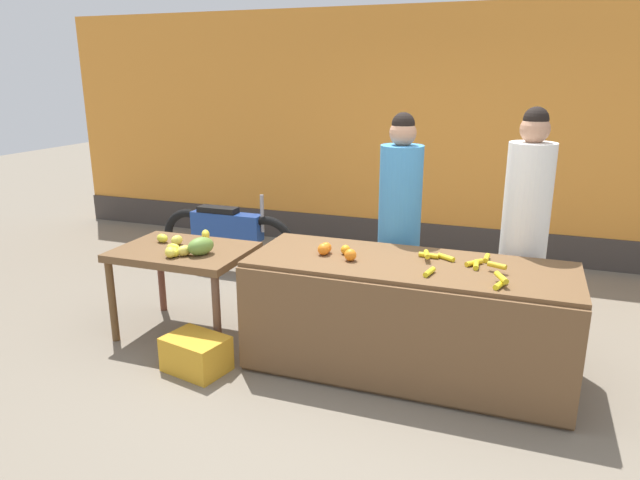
# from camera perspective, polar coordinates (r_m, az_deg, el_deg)

# --- Properties ---
(ground_plane) EXTENTS (24.00, 24.00, 0.00)m
(ground_plane) POSITION_cam_1_polar(r_m,az_deg,el_deg) (4.42, 4.40, -11.99)
(ground_plane) COLOR #756B5B
(market_wall_back) EXTENTS (9.89, 0.23, 2.82)m
(market_wall_back) POSITION_cam_1_polar(r_m,az_deg,el_deg) (6.88, 11.53, 10.06)
(market_wall_back) COLOR orange
(market_wall_back) RESTS_ON ground
(fruit_stall_counter) EXTENTS (2.25, 0.84, 0.82)m
(fruit_stall_counter) POSITION_cam_1_polar(r_m,az_deg,el_deg) (4.16, 8.62, -7.66)
(fruit_stall_counter) COLOR brown
(fruit_stall_counter) RESTS_ON ground
(side_table_wooden) EXTENTS (1.05, 0.76, 0.73)m
(side_table_wooden) POSITION_cam_1_polar(r_m,az_deg,el_deg) (4.76, -13.39, -1.88)
(side_table_wooden) COLOR brown
(side_table_wooden) RESTS_ON ground
(banana_bunch_pile) EXTENTS (0.63, 0.65, 0.07)m
(banana_bunch_pile) POSITION_cam_1_polar(r_m,az_deg,el_deg) (3.96, 14.39, -2.45)
(banana_bunch_pile) COLOR gold
(banana_bunch_pile) RESTS_ON fruit_stall_counter
(orange_pile) EXTENTS (0.31, 0.21, 0.09)m
(orange_pile) POSITION_cam_1_polar(r_m,az_deg,el_deg) (4.11, 1.55, -1.07)
(orange_pile) COLOR orange
(orange_pile) RESTS_ON fruit_stall_counter
(mango_papaya_pile) EXTENTS (0.66, 0.65, 0.14)m
(mango_papaya_pile) POSITION_cam_1_polar(r_m,az_deg,el_deg) (4.60, -12.91, -0.57)
(mango_papaya_pile) COLOR yellow
(mango_papaya_pile) RESTS_ON side_table_wooden
(vendor_woman_blue_shirt) EXTENTS (0.34, 0.34, 1.80)m
(vendor_woman_blue_shirt) POSITION_cam_1_polar(r_m,az_deg,el_deg) (4.66, 7.89, 1.47)
(vendor_woman_blue_shirt) COLOR #33333D
(vendor_woman_blue_shirt) RESTS_ON ground
(vendor_woman_white_shirt) EXTENTS (0.34, 0.34, 1.86)m
(vendor_woman_white_shirt) POSITION_cam_1_polar(r_m,az_deg,el_deg) (4.55, 19.66, 0.70)
(vendor_woman_white_shirt) COLOR #33333D
(vendor_woman_white_shirt) RESTS_ON ground
(parked_motorcycle) EXTENTS (1.60, 0.18, 0.88)m
(parked_motorcycle) POSITION_cam_1_polar(r_m,az_deg,el_deg) (6.29, -9.22, 0.51)
(parked_motorcycle) COLOR black
(parked_motorcycle) RESTS_ON ground
(produce_crate) EXTENTS (0.50, 0.41, 0.26)m
(produce_crate) POSITION_cam_1_polar(r_m,az_deg,el_deg) (4.33, -12.21, -11.01)
(produce_crate) COLOR gold
(produce_crate) RESTS_ON ground
(produce_sack) EXTENTS (0.42, 0.45, 0.46)m
(produce_sack) POSITION_cam_1_polar(r_m,az_deg,el_deg) (5.15, -1.46, -4.87)
(produce_sack) COLOR tan
(produce_sack) RESTS_ON ground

